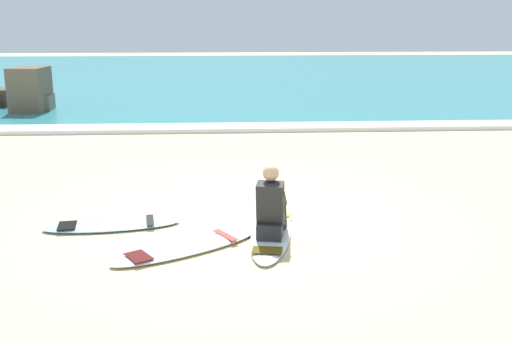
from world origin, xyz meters
TOP-DOWN VIEW (x-y plane):
  - ground_plane at (0.00, 0.00)m, footprint 80.00×80.00m
  - sea at (0.00, 20.81)m, footprint 80.00×28.00m
  - breaking_foam at (0.00, 7.11)m, footprint 80.00×0.90m
  - surfboard_main at (0.27, -0.54)m, footprint 0.86×2.29m
  - surfer_seated at (0.25, -0.71)m, footprint 0.47×0.75m
  - surfboard_spare_near at (-1.90, -0.12)m, footprint 1.90×0.77m
  - surfboard_spare_far at (-0.83, -1.00)m, footprint 2.00×1.53m

SIDE VIEW (x-z plane):
  - ground_plane at x=0.00m, z-range 0.00..0.00m
  - surfboard_main at x=0.27m, z-range 0.00..0.07m
  - surfboard_spare_far at x=-0.83m, z-range 0.00..0.07m
  - surfboard_spare_near at x=-1.90m, z-range 0.00..0.07m
  - sea at x=0.00m, z-range 0.00..0.10m
  - breaking_foam at x=0.00m, z-range 0.00..0.11m
  - surfer_seated at x=0.25m, z-range -0.04..0.91m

